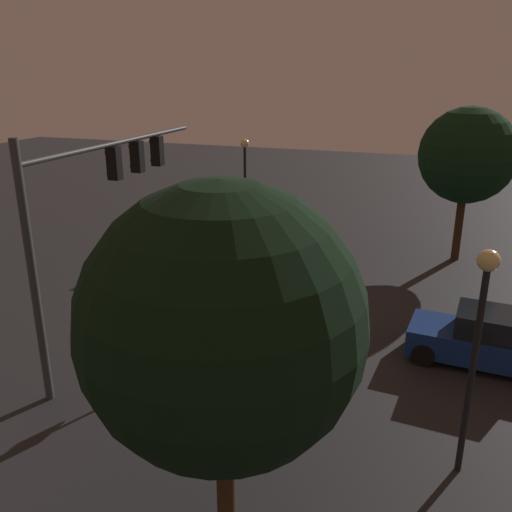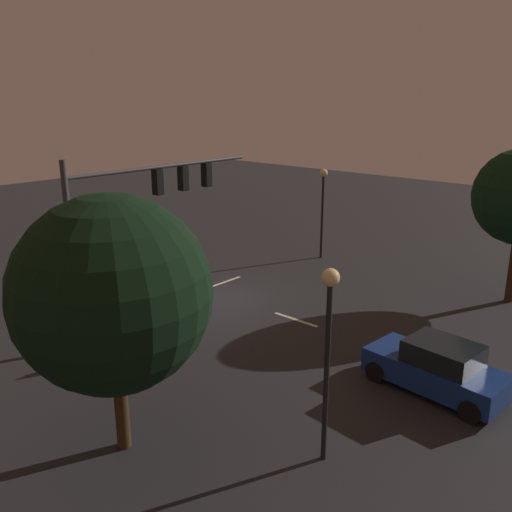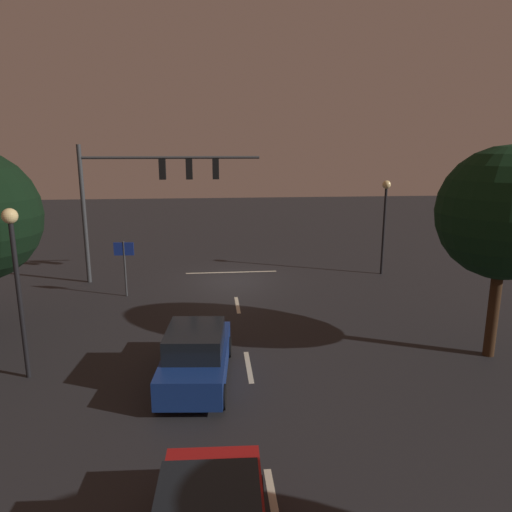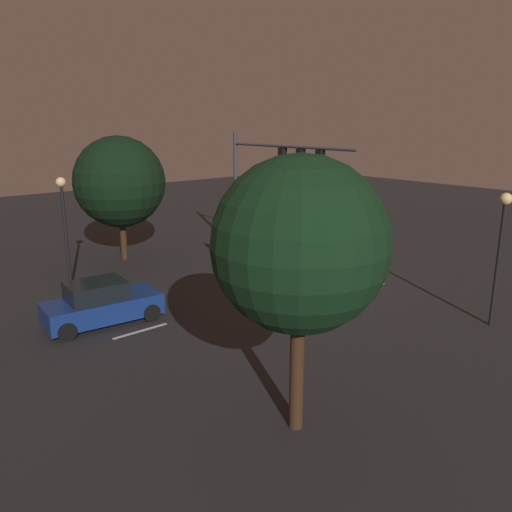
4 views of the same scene
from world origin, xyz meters
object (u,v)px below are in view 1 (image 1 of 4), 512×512
Objects in this scene: tree_right_near at (222,324)px; tree_left_near at (468,156)px; street_lamp_left_kerb at (245,169)px; street_lamp_right_kerb at (479,323)px; traffic_signal_assembly at (102,191)px; route_sign at (172,313)px; car_approaching at (486,340)px.

tree_left_near is at bearing 166.89° from tree_right_near.
street_lamp_left_kerb is 18.14m from street_lamp_right_kerb.
traffic_signal_assembly is 10.76m from street_lamp_right_kerb.
street_lamp_right_kerb is at bearing 76.30° from traffic_signal_assembly.
route_sign is 15.47m from tree_left_near.
tree_right_near is (8.16, -4.98, 3.52)m from car_approaching.
traffic_signal_assembly reaches higher than street_lamp_left_kerb.
tree_left_near is 1.01× the size of tree_right_near.
street_lamp_right_kerb is 1.98× the size of route_sign.
car_approaching is 15.08m from street_lamp_left_kerb.
street_lamp_left_kerb is 0.74× the size of tree_right_near.
car_approaching is at bearing 112.04° from route_sign.
car_approaching is 0.65× the size of tree_left_near.
route_sign is at bearing -143.06° from tree_right_near.
tree_left_near is 18.30m from tree_right_near.
street_lamp_left_kerb reaches higher than route_sign.
traffic_signal_assembly is at bearing -40.06° from tree_left_near.
traffic_signal_assembly reaches higher than street_lamp_right_kerb.
traffic_signal_assembly is 15.95m from tree_left_near.
street_lamp_left_kerb reaches higher than car_approaching.
route_sign is at bearing -30.40° from tree_left_near.
car_approaching is 5.84m from street_lamp_right_kerb.
car_approaching is 10.19m from tree_right_near.
street_lamp_right_kerb is at bearing 35.19° from street_lamp_left_kerb.
street_lamp_right_kerb is 14.79m from tree_left_near.
tree_left_near is at bearing 89.53° from street_lamp_left_kerb.
traffic_signal_assembly is at bearing -77.06° from car_approaching.
tree_left_near is (-12.21, 10.27, -0.22)m from traffic_signal_assembly.
tree_left_near is at bearing -179.60° from street_lamp_right_kerb.
tree_left_near is at bearing 149.60° from route_sign.
traffic_signal_assembly is 1.29× the size of tree_left_near.
traffic_signal_assembly is 1.73× the size of street_lamp_right_kerb.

